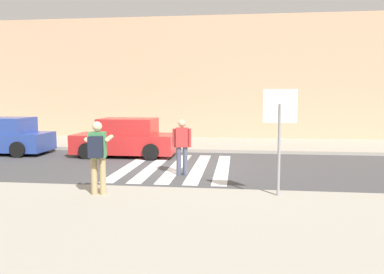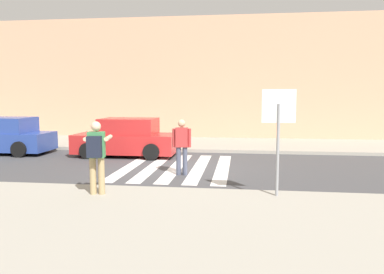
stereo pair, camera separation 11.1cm
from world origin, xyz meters
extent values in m
plane|color=#424244|center=(0.00, 0.00, 0.00)|extent=(120.00, 120.00, 0.00)
cube|color=#9E998C|center=(0.00, -6.20, 0.07)|extent=(60.00, 6.00, 0.14)
cube|color=#9E998C|center=(0.00, 6.00, 0.07)|extent=(60.00, 4.80, 0.14)
cube|color=tan|center=(0.00, 10.40, 3.40)|extent=(56.00, 4.00, 6.81)
cube|color=silver|center=(-1.60, 0.20, 0.00)|extent=(0.44, 5.20, 0.01)
cube|color=silver|center=(-0.80, 0.20, 0.00)|extent=(0.44, 5.20, 0.01)
cube|color=silver|center=(0.00, 0.20, 0.00)|extent=(0.44, 5.20, 0.01)
cube|color=silver|center=(0.80, 0.20, 0.00)|extent=(0.44, 5.20, 0.01)
cube|color=silver|center=(1.60, 0.20, 0.00)|extent=(0.44, 5.20, 0.01)
cylinder|color=gray|center=(3.04, -3.69, 1.21)|extent=(0.07, 0.07, 2.13)
cube|color=white|center=(3.04, -3.67, 2.22)|extent=(0.76, 0.03, 0.76)
cube|color=red|center=(3.04, -3.65, 2.22)|extent=(0.66, 0.02, 0.66)
cylinder|color=tan|center=(-1.24, -4.11, 0.58)|extent=(0.15, 0.15, 0.88)
cylinder|color=tan|center=(-1.05, -4.07, 0.58)|extent=(0.15, 0.15, 0.88)
cube|color=#3D844C|center=(-1.14, -4.09, 1.32)|extent=(0.41, 0.30, 0.60)
sphere|color=beige|center=(-1.14, -4.09, 1.75)|extent=(0.23, 0.23, 0.23)
cylinder|color=beige|center=(-1.42, -3.91, 1.46)|extent=(0.20, 0.59, 0.10)
cylinder|color=beige|center=(-0.94, -3.83, 1.46)|extent=(0.20, 0.59, 0.10)
cube|color=black|center=(-1.21, -3.70, 1.49)|extent=(0.15, 0.12, 0.10)
cube|color=black|center=(-1.11, -4.32, 1.30)|extent=(0.35, 0.25, 0.48)
cylinder|color=#474C60|center=(0.29, -1.06, 0.44)|extent=(0.15, 0.15, 0.88)
cylinder|color=#474C60|center=(0.49, -1.04, 0.44)|extent=(0.15, 0.15, 0.88)
cube|color=#B73333|center=(0.39, -1.05, 1.18)|extent=(0.40, 0.28, 0.60)
sphere|color=tan|center=(0.39, -1.05, 1.61)|extent=(0.23, 0.23, 0.23)
cylinder|color=#B73333|center=(0.15, -1.07, 1.16)|extent=(0.10, 0.10, 0.58)
cylinder|color=#B73333|center=(0.63, -1.02, 1.16)|extent=(0.10, 0.10, 0.58)
cube|color=#284293|center=(-7.88, 2.30, 0.53)|extent=(4.10, 1.70, 0.76)
cube|color=#284293|center=(-7.73, 2.30, 1.23)|extent=(2.20, 1.56, 0.64)
cube|color=slate|center=(-6.76, 2.30, 1.23)|extent=(0.10, 1.50, 0.51)
cylinder|color=black|center=(-6.61, 1.45, 0.32)|extent=(0.64, 0.22, 0.64)
cylinder|color=black|center=(-6.61, 3.15, 0.32)|extent=(0.64, 0.22, 0.64)
cube|color=red|center=(-2.46, 2.30, 0.53)|extent=(4.10, 1.70, 0.76)
cube|color=red|center=(-2.31, 2.30, 1.23)|extent=(2.20, 1.56, 0.64)
cube|color=slate|center=(-3.38, 2.30, 1.23)|extent=(0.10, 1.50, 0.54)
cube|color=slate|center=(-1.34, 2.30, 1.23)|extent=(0.10, 1.50, 0.51)
cylinder|color=black|center=(-3.73, 1.45, 0.32)|extent=(0.64, 0.22, 0.64)
cylinder|color=black|center=(-3.73, 3.15, 0.32)|extent=(0.64, 0.22, 0.64)
cylinder|color=black|center=(-1.19, 1.45, 0.32)|extent=(0.64, 0.22, 0.64)
cylinder|color=black|center=(-1.19, 3.15, 0.32)|extent=(0.64, 0.22, 0.64)
camera|label=1|loc=(2.07, -12.39, 2.45)|focal=35.00mm
camera|label=2|loc=(2.18, -12.37, 2.45)|focal=35.00mm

